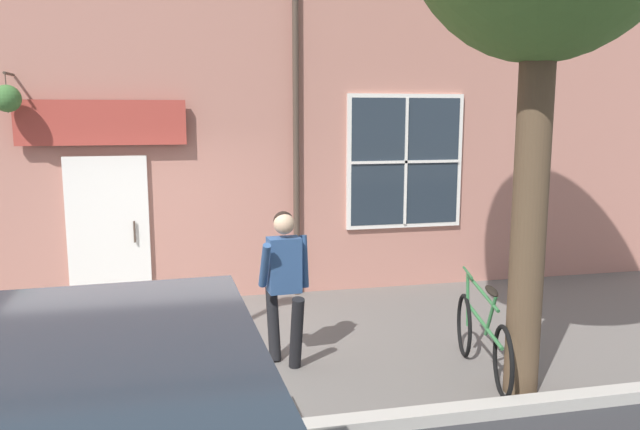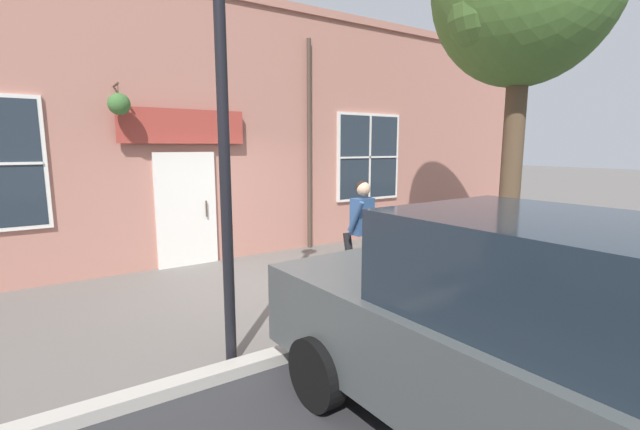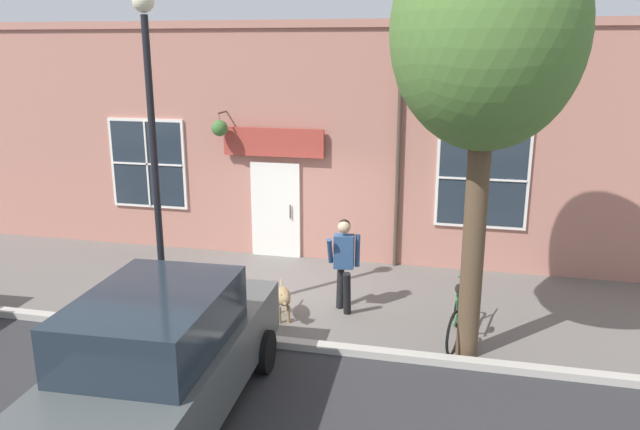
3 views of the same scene
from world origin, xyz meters
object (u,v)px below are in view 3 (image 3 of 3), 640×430
object	(u,v)px
parked_car_mid_block	(162,356)
leaning_bicycle	(457,317)
pedestrian_walking	(344,257)
dog_on_leash	(283,298)
street_lamp	(151,120)
street_tree_by_curb	(483,39)

from	to	relation	value
parked_car_mid_block	leaning_bicycle	bearing A→B (deg)	132.09
pedestrian_walking	leaning_bicycle	bearing A→B (deg)	71.54
dog_on_leash	parked_car_mid_block	distance (m)	3.28
dog_on_leash	street_lamp	bearing A→B (deg)	-68.56
pedestrian_walking	street_lamp	size ratio (longest dim) A/B	0.32
street_tree_by_curb	leaning_bicycle	bearing A→B (deg)	-167.78
dog_on_leash	parked_car_mid_block	xyz separation A→B (m)	(3.19, -0.57, 0.48)
parked_car_mid_block	dog_on_leash	bearing A→B (deg)	169.87
leaning_bicycle	pedestrian_walking	bearing A→B (deg)	-108.46
pedestrian_walking	street_lamp	world-z (taller)	street_lamp
dog_on_leash	street_lamp	size ratio (longest dim) A/B	0.20
parked_car_mid_block	street_lamp	distance (m)	3.76
leaning_bicycle	parked_car_mid_block	distance (m)	4.69
dog_on_leash	street_lamp	world-z (taller)	street_lamp
pedestrian_walking	parked_car_mid_block	size ratio (longest dim) A/B	0.38
pedestrian_walking	dog_on_leash	distance (m)	1.25
street_tree_by_curb	parked_car_mid_block	distance (m)	5.79
street_tree_by_curb	street_lamp	distance (m)	4.97
street_lamp	leaning_bicycle	bearing A→B (deg)	97.84
street_lamp	dog_on_leash	bearing A→B (deg)	111.44
pedestrian_walking	street_tree_by_curb	distance (m)	4.31
pedestrian_walking	street_tree_by_curb	bearing A→B (deg)	61.11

